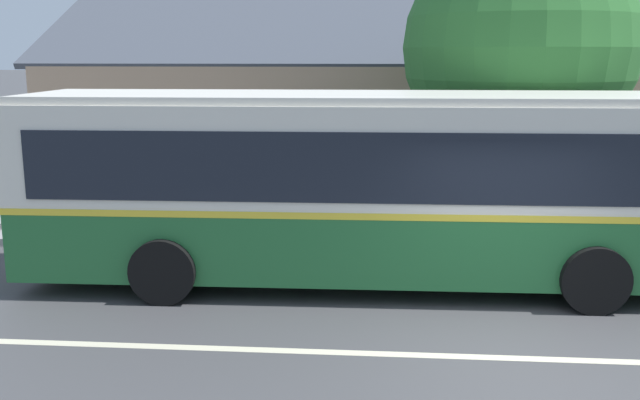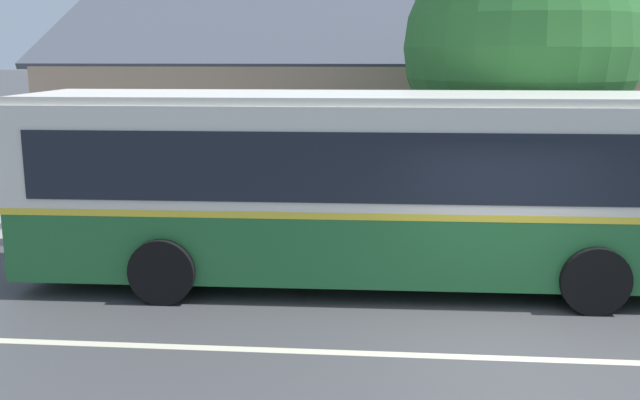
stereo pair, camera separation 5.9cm
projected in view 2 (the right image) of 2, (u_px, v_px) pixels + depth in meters
name	position (u px, v px, depth m)	size (l,w,h in m)	color
ground_plane	(519.00, 359.00, 8.77)	(300.00, 300.00, 0.00)	#424244
sidewalk_far	(464.00, 233.00, 14.60)	(60.00, 3.00, 0.15)	gray
lane_divider_stripe	(519.00, 359.00, 8.76)	(60.00, 0.16, 0.01)	beige
community_building	(443.00, 114.00, 22.20)	(22.56, 9.58, 6.53)	tan
transit_bus	(364.00, 183.00, 11.43)	(10.92, 2.91, 3.07)	#236633
street_tree_primary	(515.00, 56.00, 14.39)	(4.70, 4.70, 6.15)	#4C3828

